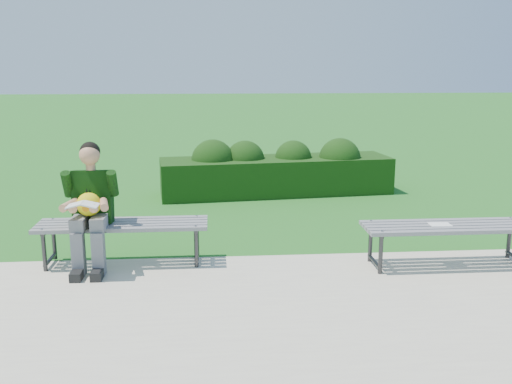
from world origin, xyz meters
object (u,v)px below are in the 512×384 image
at_px(hedge, 275,170).
at_px(bench_left, 123,228).
at_px(bench_right, 449,230).
at_px(paper_sheet, 440,224).
at_px(seated_boy, 91,203).

relative_size(hedge, bench_left, 2.18).
bearing_deg(bench_right, paper_sheet, -180.00).
bearing_deg(seated_boy, hedge, 56.64).
bearing_deg(bench_left, seated_boy, -162.40).
distance_m(hedge, bench_left, 3.97).
distance_m(hedge, bench_right, 4.03).
xyz_separation_m(hedge, seated_boy, (-2.31, -3.51, 0.32)).
bearing_deg(seated_boy, bench_left, 17.60).
xyz_separation_m(bench_right, seated_boy, (-3.74, 0.26, 0.30)).
bearing_deg(seated_boy, paper_sheet, -4.02).
relative_size(bench_left, paper_sheet, 7.93).
bearing_deg(bench_right, seated_boy, 176.09).
relative_size(seated_boy, paper_sheet, 5.79).
relative_size(bench_right, paper_sheet, 7.93).
distance_m(bench_right, seated_boy, 3.76).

